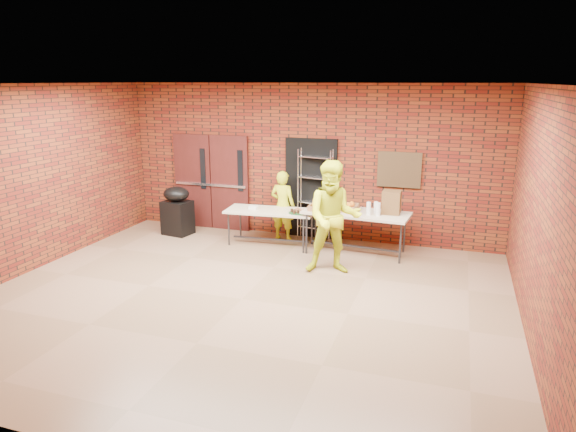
# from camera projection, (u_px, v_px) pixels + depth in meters

# --- Properties ---
(room) EXTENTS (8.08, 7.08, 3.28)m
(room) POSITION_uv_depth(u_px,v_px,m) (239.00, 197.00, 7.46)
(room) COLOR brown
(room) RESTS_ON ground
(double_doors) EXTENTS (1.78, 0.12, 2.10)m
(double_doors) POSITION_uv_depth(u_px,v_px,m) (211.00, 182.00, 11.42)
(double_doors) COLOR #3E1411
(double_doors) RESTS_ON room
(dark_doorway) EXTENTS (1.10, 0.06, 2.10)m
(dark_doorway) POSITION_uv_depth(u_px,v_px,m) (311.00, 189.00, 10.74)
(dark_doorway) COLOR black
(dark_doorway) RESTS_ON room
(bronze_plaque) EXTENTS (0.85, 0.04, 0.70)m
(bronze_plaque) POSITION_uv_depth(u_px,v_px,m) (399.00, 170.00, 10.05)
(bronze_plaque) COLOR #442D1B
(bronze_plaque) RESTS_ON room
(wire_rack) EXTENTS (0.73, 0.38, 1.90)m
(wire_rack) POSITION_uv_depth(u_px,v_px,m) (315.00, 195.00, 10.60)
(wire_rack) COLOR silver
(wire_rack) RESTS_ON room
(table_left) EXTENTS (1.83, 0.88, 0.73)m
(table_left) POSITION_uv_depth(u_px,v_px,m) (270.00, 213.00, 10.30)
(table_left) COLOR #C7B498
(table_left) RESTS_ON room
(table_right) EXTENTS (2.06, 0.99, 0.82)m
(table_right) POSITION_uv_depth(u_px,v_px,m) (356.00, 215.00, 9.78)
(table_right) COLOR #C7B498
(table_right) RESTS_ON room
(basket_bananas) EXTENTS (0.41, 0.32, 0.13)m
(basket_bananas) POSITION_uv_depth(u_px,v_px,m) (320.00, 207.00, 9.87)
(basket_bananas) COLOR #9C6A3F
(basket_bananas) RESTS_ON table_right
(basket_oranges) EXTENTS (0.50, 0.39, 0.15)m
(basket_oranges) POSITION_uv_depth(u_px,v_px,m) (345.00, 207.00, 9.86)
(basket_oranges) COLOR #9C6A3F
(basket_oranges) RESTS_ON table_right
(basket_apples) EXTENTS (0.43, 0.33, 0.13)m
(basket_apples) POSITION_uv_depth(u_px,v_px,m) (327.00, 210.00, 9.70)
(basket_apples) COLOR #9C6A3F
(basket_apples) RESTS_ON table_right
(muffin_tray) EXTENTS (0.37, 0.37, 0.09)m
(muffin_tray) POSITION_uv_depth(u_px,v_px,m) (298.00, 211.00, 10.03)
(muffin_tray) COLOR #12461C
(muffin_tray) RESTS_ON table_left
(napkin_box) EXTENTS (0.17, 0.11, 0.06)m
(napkin_box) POSITION_uv_depth(u_px,v_px,m) (253.00, 207.00, 10.38)
(napkin_box) COLOR white
(napkin_box) RESTS_ON table_left
(coffee_dispenser) EXTENTS (0.33, 0.30, 0.44)m
(coffee_dispenser) POSITION_uv_depth(u_px,v_px,m) (391.00, 202.00, 9.57)
(coffee_dispenser) COLOR brown
(coffee_dispenser) RESTS_ON table_right
(cup_stack_front) EXTENTS (0.08, 0.08, 0.24)m
(cup_stack_front) POSITION_uv_depth(u_px,v_px,m) (369.00, 209.00, 9.51)
(cup_stack_front) COLOR white
(cup_stack_front) RESTS_ON table_right
(cup_stack_mid) EXTENTS (0.08, 0.08, 0.25)m
(cup_stack_mid) POSITION_uv_depth(u_px,v_px,m) (378.00, 209.00, 9.45)
(cup_stack_mid) COLOR white
(cup_stack_mid) RESTS_ON table_right
(cup_stack_back) EXTENTS (0.07, 0.07, 0.22)m
(cup_stack_back) POSITION_uv_depth(u_px,v_px,m) (376.00, 208.00, 9.63)
(cup_stack_back) COLOR white
(cup_stack_back) RESTS_ON table_right
(covered_grill) EXTENTS (0.64, 0.57, 1.05)m
(covered_grill) POSITION_uv_depth(u_px,v_px,m) (177.00, 211.00, 11.07)
(covered_grill) COLOR black
(covered_grill) RESTS_ON room
(volunteer_woman) EXTENTS (0.57, 0.40, 1.46)m
(volunteer_woman) POSITION_uv_depth(u_px,v_px,m) (283.00, 206.00, 10.64)
(volunteer_woman) COLOR #C3CD16
(volunteer_woman) RESTS_ON room
(volunteer_man) EXTENTS (1.11, 0.96, 1.96)m
(volunteer_man) POSITION_uv_depth(u_px,v_px,m) (334.00, 218.00, 8.74)
(volunteer_man) COLOR #C3CD16
(volunteer_man) RESTS_ON room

